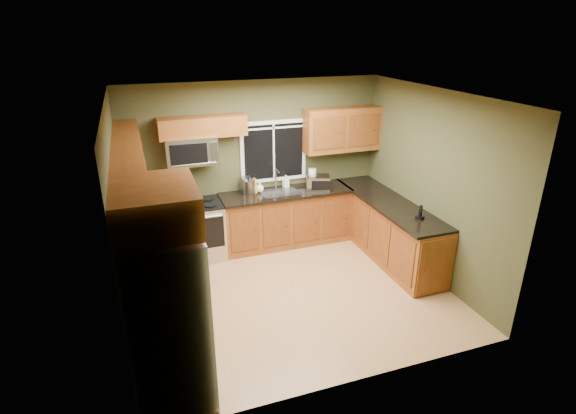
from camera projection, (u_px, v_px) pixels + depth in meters
floor at (293, 292)px, 6.29m from camera, size 4.20×4.20×0.00m
ceiling at (294, 96)px, 5.27m from camera, size 4.20×4.20×0.00m
back_wall at (256, 165)px, 7.35m from camera, size 4.20×0.00×4.20m
front_wall at (358, 270)px, 4.21m from camera, size 4.20×0.00×4.20m
left_wall at (121, 225)px, 5.14m from camera, size 0.00×3.60×3.60m
right_wall at (431, 185)px, 6.42m from camera, size 0.00×3.60×3.60m
window at (274, 151)px, 7.35m from camera, size 1.12×0.03×1.02m
base_cabinets_left at (154, 269)px, 5.99m from camera, size 0.60×2.65×0.90m
countertop_left at (152, 237)px, 5.82m from camera, size 0.65×2.65×0.04m
base_cabinets_back at (286, 218)px, 7.56m from camera, size 2.17×0.60×0.90m
countertop_back at (286, 193)px, 7.36m from camera, size 2.17×0.65×0.04m
base_cabinets_peninsula at (388, 230)px, 7.14m from camera, size 0.60×2.52×0.90m
countertop_peninsula at (389, 202)px, 6.97m from camera, size 0.65×2.50×0.04m
upper_cabinets_left at (129, 169)px, 5.41m from camera, size 0.33×2.65×0.72m
upper_cabinets_back_left at (203, 127)px, 6.68m from camera, size 1.30×0.33×0.30m
upper_cabinets_back_right at (342, 129)px, 7.46m from camera, size 1.30×0.33×0.72m
upper_cabinet_over_fridge at (155, 207)px, 3.86m from camera, size 0.72×0.90×0.38m
refrigerator at (168, 316)px, 4.28m from camera, size 0.74×0.90×1.80m
range at (199, 230)px, 7.08m from camera, size 0.76×0.69×0.94m
microwave at (191, 150)px, 6.72m from camera, size 0.76×0.41×0.42m
sink at (279, 191)px, 7.33m from camera, size 0.60×0.42×0.36m
toaster_oven at (318, 183)px, 7.40m from camera, size 0.45×0.40×0.24m
coffee_maker at (246, 186)px, 7.23m from camera, size 0.18×0.23×0.27m
kettle at (250, 187)px, 7.16m from camera, size 0.17×0.17×0.30m
paper_towel_roll at (312, 177)px, 7.56m from camera, size 0.15×0.15×0.33m
soap_bottle_a at (255, 186)px, 7.22m from camera, size 0.13×0.13×0.27m
soap_bottle_b at (286, 181)px, 7.53m from camera, size 0.11×0.11×0.20m
soap_bottle_c at (260, 187)px, 7.31m from camera, size 0.16×0.16×0.17m
cordless_phone at (420, 215)px, 6.30m from camera, size 0.12×0.12×0.20m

